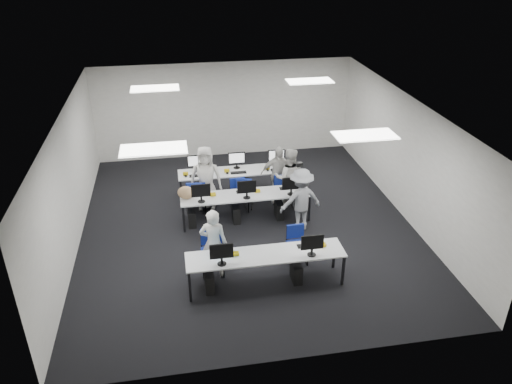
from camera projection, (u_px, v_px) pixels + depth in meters
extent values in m
plane|color=black|center=(247.00, 224.00, 12.41)|extent=(9.00, 9.00, 0.00)
plane|color=white|center=(246.00, 108.00, 11.02)|extent=(9.00, 9.00, 0.00)
cube|color=silver|center=(224.00, 110.00, 15.64)|extent=(8.00, 0.02, 3.00)
cube|color=silver|center=(291.00, 289.00, 7.78)|extent=(8.00, 0.02, 3.00)
cube|color=silver|center=(70.00, 182.00, 11.10)|extent=(0.02, 9.00, 3.00)
cube|color=silver|center=(406.00, 158.00, 12.32)|extent=(0.02, 9.00, 3.00)
cube|color=white|center=(154.00, 149.00, 8.98)|extent=(1.20, 0.60, 0.02)
cube|color=white|center=(365.00, 135.00, 9.58)|extent=(1.20, 0.60, 0.02)
cube|color=white|center=(155.00, 88.00, 12.47)|extent=(1.20, 0.60, 0.02)
cube|color=white|center=(310.00, 81.00, 13.08)|extent=(1.20, 0.60, 0.02)
cube|color=white|center=(266.00, 255.00, 9.98)|extent=(3.20, 0.70, 0.03)
cube|color=black|center=(190.00, 287.00, 9.65)|extent=(0.05, 0.05, 0.70)
cube|color=black|center=(188.00, 269.00, 10.18)|extent=(0.05, 0.05, 0.70)
cube|color=black|center=(343.00, 270.00, 10.12)|extent=(0.05, 0.05, 0.70)
cube|color=black|center=(334.00, 254.00, 10.65)|extent=(0.05, 0.05, 0.70)
cube|color=white|center=(246.00, 195.00, 12.25)|extent=(3.20, 0.70, 0.03)
cube|color=black|center=(184.00, 219.00, 11.92)|extent=(0.05, 0.05, 0.70)
cube|color=black|center=(183.00, 207.00, 12.45)|extent=(0.05, 0.05, 0.70)
cube|color=black|center=(309.00, 209.00, 12.39)|extent=(0.05, 0.05, 0.70)
cube|color=black|center=(303.00, 197.00, 12.92)|extent=(0.05, 0.05, 0.70)
cube|color=white|center=(238.00, 171.00, 13.47)|extent=(3.20, 0.70, 0.03)
cube|color=black|center=(181.00, 193.00, 13.14)|extent=(0.05, 0.05, 0.70)
cube|color=black|center=(181.00, 183.00, 13.67)|extent=(0.05, 0.05, 0.70)
cube|color=black|center=(296.00, 184.00, 13.62)|extent=(0.05, 0.05, 0.70)
cube|color=black|center=(291.00, 174.00, 14.14)|extent=(0.05, 0.05, 0.70)
cube|color=#0C60A3|center=(221.00, 251.00, 9.54)|extent=(0.46, 0.04, 0.32)
cube|color=black|center=(220.00, 254.00, 9.95)|extent=(0.42, 0.14, 0.02)
ellipsoid|color=black|center=(235.00, 252.00, 10.00)|extent=(0.07, 0.10, 0.04)
cube|color=black|center=(209.00, 281.00, 10.04)|extent=(0.18, 0.40, 0.42)
cube|color=white|center=(312.00, 242.00, 9.81)|extent=(0.46, 0.04, 0.32)
cube|color=black|center=(307.00, 246.00, 10.23)|extent=(0.42, 0.14, 0.02)
ellipsoid|color=black|center=(321.00, 244.00, 10.27)|extent=(0.07, 0.10, 0.04)
cube|color=black|center=(296.00, 272.00, 10.31)|extent=(0.18, 0.40, 0.42)
cube|color=white|center=(201.00, 191.00, 11.78)|extent=(0.46, 0.04, 0.32)
cube|color=black|center=(200.00, 195.00, 12.19)|extent=(0.42, 0.14, 0.02)
ellipsoid|color=black|center=(213.00, 194.00, 12.24)|extent=(0.07, 0.10, 0.04)
cube|color=black|center=(192.00, 218.00, 12.28)|extent=(0.18, 0.40, 0.42)
cube|color=white|center=(247.00, 187.00, 11.95)|extent=(0.46, 0.04, 0.32)
cube|color=black|center=(245.00, 192.00, 12.36)|extent=(0.42, 0.14, 0.02)
ellipsoid|color=black|center=(257.00, 190.00, 12.40)|extent=(0.07, 0.10, 0.04)
cube|color=black|center=(236.00, 214.00, 12.45)|extent=(0.18, 0.40, 0.42)
cube|color=white|center=(291.00, 183.00, 12.12)|extent=(0.46, 0.04, 0.32)
cube|color=black|center=(288.00, 188.00, 12.53)|extent=(0.42, 0.14, 0.02)
ellipsoid|color=black|center=(300.00, 187.00, 12.57)|extent=(0.07, 0.10, 0.04)
cube|color=black|center=(279.00, 210.00, 12.61)|extent=(0.18, 0.40, 0.42)
cube|color=white|center=(196.00, 161.00, 13.32)|extent=(0.46, 0.04, 0.32)
cube|color=black|center=(197.00, 176.00, 13.17)|extent=(0.42, 0.14, 0.02)
ellipsoid|color=black|center=(186.00, 176.00, 13.12)|extent=(0.07, 0.10, 0.04)
cube|color=black|center=(207.00, 190.00, 13.58)|extent=(0.18, 0.40, 0.42)
cube|color=white|center=(237.00, 158.00, 13.49)|extent=(0.46, 0.04, 0.32)
cube|color=black|center=(238.00, 173.00, 13.34)|extent=(0.42, 0.14, 0.02)
ellipsoid|color=black|center=(227.00, 173.00, 13.29)|extent=(0.07, 0.10, 0.04)
cube|color=black|center=(247.00, 187.00, 13.75)|extent=(0.18, 0.40, 0.42)
cube|color=white|center=(276.00, 155.00, 13.65)|extent=(0.46, 0.04, 0.32)
cube|color=black|center=(279.00, 170.00, 13.51)|extent=(0.42, 0.14, 0.02)
ellipsoid|color=black|center=(268.00, 170.00, 13.46)|extent=(0.07, 0.10, 0.04)
cube|color=black|center=(286.00, 184.00, 13.91)|extent=(0.18, 0.40, 0.42)
cube|color=navy|center=(212.00, 253.00, 10.45)|extent=(0.47, 0.45, 0.06)
cube|color=navy|center=(211.00, 236.00, 10.50)|extent=(0.44, 0.06, 0.38)
cube|color=navy|center=(297.00, 245.00, 10.82)|extent=(0.42, 0.40, 0.06)
cube|color=navy|center=(295.00, 231.00, 10.87)|extent=(0.39, 0.06, 0.33)
cube|color=navy|center=(198.00, 201.00, 12.60)|extent=(0.44, 0.42, 0.06)
cube|color=navy|center=(198.00, 189.00, 12.65)|extent=(0.39, 0.08, 0.33)
cube|color=navy|center=(239.00, 195.00, 12.85)|extent=(0.46, 0.44, 0.06)
cube|color=navy|center=(237.00, 184.00, 12.89)|extent=(0.40, 0.09, 0.34)
cube|color=navy|center=(283.00, 189.00, 13.13)|extent=(0.44, 0.43, 0.06)
cube|color=navy|center=(282.00, 177.00, 13.18)|extent=(0.41, 0.07, 0.35)
cube|color=navy|center=(196.00, 195.00, 12.84)|extent=(0.49, 0.48, 0.06)
cube|color=navy|center=(194.00, 189.00, 12.55)|extent=(0.41, 0.12, 0.35)
cube|color=navy|center=(245.00, 190.00, 13.05)|extent=(0.53, 0.51, 0.06)
cube|color=navy|center=(244.00, 185.00, 12.75)|extent=(0.41, 0.16, 0.35)
cube|color=navy|center=(282.00, 187.00, 13.25)|extent=(0.51, 0.50, 0.06)
cube|color=navy|center=(282.00, 181.00, 12.96)|extent=(0.41, 0.14, 0.35)
ellipsoid|color=#A17F53|center=(186.00, 193.00, 11.98)|extent=(0.44, 0.33, 0.33)
imported|color=beige|center=(214.00, 243.00, 10.22)|extent=(0.65, 0.50, 1.57)
imported|color=beige|center=(289.00, 178.00, 12.91)|extent=(0.89, 0.75, 1.61)
imported|color=beige|center=(206.00, 178.00, 12.82)|extent=(0.89, 0.64, 1.69)
imported|color=beige|center=(278.00, 175.00, 13.11)|extent=(0.98, 0.58, 1.57)
imported|color=gray|center=(301.00, 200.00, 11.88)|extent=(1.10, 0.74, 1.58)
cube|color=black|center=(299.00, 164.00, 11.64)|extent=(0.17, 0.20, 0.10)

